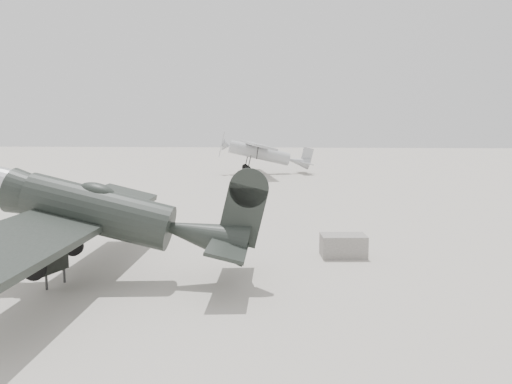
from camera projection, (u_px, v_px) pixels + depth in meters
The scene contains 5 objects.
ground at pixel (299, 242), 18.42m from camera, with size 160.00×160.00×0.00m, color #A49C92.
lowwing_monoplane at pixel (113, 216), 13.48m from camera, with size 7.71×10.70×3.47m.
highwing_monoplane at pixel (263, 151), 44.13m from camera, with size 8.28×11.59×3.27m.
equipment_block at pixel (343, 246), 16.29m from camera, with size 1.45×0.91×0.73m, color slate.
sign_board at pixel (54, 256), 13.22m from camera, with size 0.35×0.94×1.40m.
Camera 1 is at (-0.23, -18.09, 4.26)m, focal length 35.00 mm.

